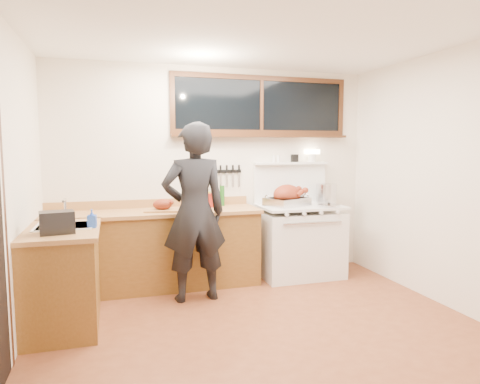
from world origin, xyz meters
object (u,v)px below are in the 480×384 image
object	(u,v)px
vintage_stove	(299,239)
roast_turkey	(287,197)
cutting_board	(163,206)
man	(194,212)

from	to	relation	value
vintage_stove	roast_turkey	world-z (taller)	vintage_stove
cutting_board	roast_turkey	world-z (taller)	roast_turkey
cutting_board	man	bearing A→B (deg)	-59.54
vintage_stove	cutting_board	bearing A→B (deg)	-179.61
man	roast_turkey	xyz separation A→B (m)	(1.26, 0.47, 0.07)
roast_turkey	cutting_board	bearing A→B (deg)	-179.79
cutting_board	vintage_stove	bearing A→B (deg)	0.39
vintage_stove	roast_turkey	size ratio (longest dim) A/B	2.64
vintage_stove	roast_turkey	distance (m)	0.56
cutting_board	roast_turkey	bearing A→B (deg)	0.21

